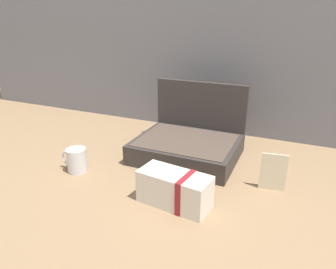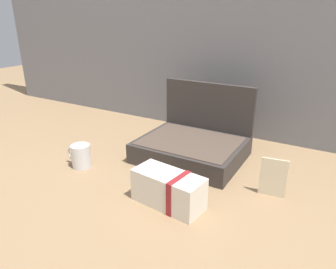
{
  "view_description": "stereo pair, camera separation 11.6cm",
  "coord_description": "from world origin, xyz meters",
  "px_view_note": "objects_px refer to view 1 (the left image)",
  "views": [
    {
      "loc": [
        0.45,
        -1.01,
        0.6
      ],
      "look_at": [
        0.01,
        -0.02,
        0.18
      ],
      "focal_mm": 33.25,
      "sensor_mm": 36.0,
      "label": 1
    },
    {
      "loc": [
        0.55,
        -0.96,
        0.6
      ],
      "look_at": [
        0.01,
        -0.02,
        0.18
      ],
      "focal_mm": 33.25,
      "sensor_mm": 36.0,
      "label": 2
    }
  ],
  "objects_px": {
    "cream_toiletry_bag": "(175,189)",
    "info_card_left": "(273,172)",
    "open_suitcase": "(189,142)",
    "coffee_mug": "(76,160)"
  },
  "relations": [
    {
      "from": "cream_toiletry_bag",
      "to": "info_card_left",
      "type": "distance_m",
      "value": 0.36
    },
    {
      "from": "open_suitcase",
      "to": "cream_toiletry_bag",
      "type": "bearing_deg",
      "value": -76.18
    },
    {
      "from": "coffee_mug",
      "to": "cream_toiletry_bag",
      "type": "bearing_deg",
      "value": -7.07
    },
    {
      "from": "open_suitcase",
      "to": "coffee_mug",
      "type": "distance_m",
      "value": 0.49
    },
    {
      "from": "cream_toiletry_bag",
      "to": "info_card_left",
      "type": "xyz_separation_m",
      "value": [
        0.28,
        0.23,
        0.01
      ]
    },
    {
      "from": "coffee_mug",
      "to": "info_card_left",
      "type": "height_order",
      "value": "info_card_left"
    },
    {
      "from": "open_suitcase",
      "to": "info_card_left",
      "type": "relative_size",
      "value": 3.07
    },
    {
      "from": "open_suitcase",
      "to": "info_card_left",
      "type": "bearing_deg",
      "value": -22.16
    },
    {
      "from": "cream_toiletry_bag",
      "to": "coffee_mug",
      "type": "bearing_deg",
      "value": 172.93
    },
    {
      "from": "coffee_mug",
      "to": "info_card_left",
      "type": "xyz_separation_m",
      "value": [
        0.74,
        0.17,
        0.02
      ]
    }
  ]
}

